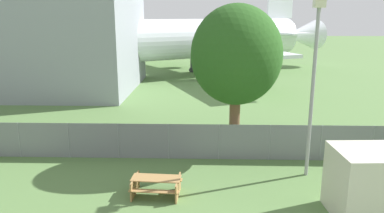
{
  "coord_description": "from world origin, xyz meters",
  "views": [
    {
      "loc": [
        -0.8,
        -8.29,
        7.18
      ],
      "look_at": [
        -1.44,
        12.56,
        2.0
      ],
      "focal_mm": 35.0,
      "sensor_mm": 36.0,
      "label": 1
    }
  ],
  "objects": [
    {
      "name": "light_mast",
      "position": [
        3.95,
        7.78,
        4.75
      ],
      "size": [
        0.44,
        0.44,
        7.78
      ],
      "color": "#99999E",
      "rests_on": "ground"
    },
    {
      "name": "picnic_bench_near_cabin",
      "position": [
        -2.67,
        5.6,
        0.48
      ],
      "size": [
        2.06,
        1.52,
        0.76
      ],
      "rotation": [
        0.0,
        0.0,
        -0.06
      ],
      "color": "#A37A47",
      "rests_on": "ground"
    },
    {
      "name": "airplane",
      "position": [
        -1.83,
        35.91,
        4.29
      ],
      "size": [
        35.51,
        27.88,
        13.4
      ],
      "rotation": [
        0.0,
        0.0,
        -2.61
      ],
      "color": "white",
      "rests_on": "ground"
    },
    {
      "name": "tree_behind_benches",
      "position": [
        0.83,
        10.39,
        5.17
      ],
      "size": [
        4.55,
        4.55,
        7.7
      ],
      "color": "brown",
      "rests_on": "ground"
    },
    {
      "name": "hangar_building",
      "position": [
        -20.19,
        27.67,
        6.79
      ],
      "size": [
        25.33,
        14.22,
        15.14
      ],
      "color": "#8E939E",
      "rests_on": "ground"
    },
    {
      "name": "perimeter_fence",
      "position": [
        -0.0,
        9.56,
        0.92
      ],
      "size": [
        56.07,
        0.07,
        1.83
      ],
      "color": "gray",
      "rests_on": "ground"
    }
  ]
}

